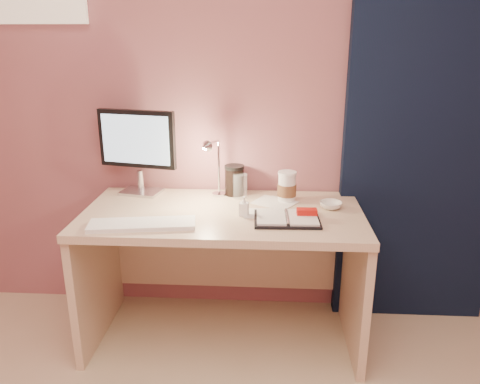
# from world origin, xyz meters

# --- Properties ---
(room) EXTENTS (3.50, 3.50, 3.50)m
(room) POSITION_xyz_m (0.95, 1.69, 1.14)
(room) COLOR #C6B28E
(room) RESTS_ON ground
(desk) EXTENTS (1.40, 0.70, 0.73)m
(desk) POSITION_xyz_m (0.00, 1.45, 0.50)
(desk) COLOR beige
(desk) RESTS_ON ground
(monitor) EXTENTS (0.43, 0.20, 0.46)m
(monitor) POSITION_xyz_m (-0.48, 1.64, 1.01)
(monitor) COLOR silver
(monitor) RESTS_ON desk
(keyboard) EXTENTS (0.50, 0.21, 0.02)m
(keyboard) POSITION_xyz_m (-0.35, 1.16, 0.74)
(keyboard) COLOR white
(keyboard) RESTS_ON desk
(planner) EXTENTS (0.32, 0.24, 0.05)m
(planner) POSITION_xyz_m (0.32, 1.28, 0.74)
(planner) COLOR black
(planner) RESTS_ON desk
(paper_a) EXTENTS (0.15, 0.15, 0.00)m
(paper_a) POSITION_xyz_m (0.18, 1.36, 0.73)
(paper_a) COLOR white
(paper_a) RESTS_ON desk
(paper_b) EXTENTS (0.23, 0.23, 0.00)m
(paper_b) POSITION_xyz_m (0.28, 1.51, 0.73)
(paper_b) COLOR white
(paper_b) RESTS_ON desk
(paper_c) EXTENTS (0.22, 0.22, 0.00)m
(paper_c) POSITION_xyz_m (0.24, 1.54, 0.73)
(paper_c) COLOR white
(paper_c) RESTS_ON desk
(coffee_cup) EXTENTS (0.10, 0.10, 0.16)m
(coffee_cup) POSITION_xyz_m (0.32, 1.56, 0.81)
(coffee_cup) COLOR white
(coffee_cup) RESTS_ON desk
(clear_cup) EXTENTS (0.08, 0.08, 0.13)m
(clear_cup) POSITION_xyz_m (0.07, 1.60, 0.80)
(clear_cup) COLOR white
(clear_cup) RESTS_ON desk
(bowl) EXTENTS (0.11, 0.11, 0.04)m
(bowl) POSITION_xyz_m (0.55, 1.45, 0.75)
(bowl) COLOR silver
(bowl) RESTS_ON desk
(lotion_bottle) EXTENTS (0.05, 0.05, 0.10)m
(lotion_bottle) POSITION_xyz_m (0.11, 1.33, 0.78)
(lotion_bottle) COLOR white
(lotion_bottle) RESTS_ON desk
(dark_jar) EXTENTS (0.10, 0.10, 0.15)m
(dark_jar) POSITION_xyz_m (0.04, 1.65, 0.80)
(dark_jar) COLOR black
(dark_jar) RESTS_ON desk
(desk_lamp) EXTENTS (0.13, 0.20, 0.33)m
(desk_lamp) POSITION_xyz_m (-0.01, 1.55, 0.94)
(desk_lamp) COLOR silver
(desk_lamp) RESTS_ON desk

